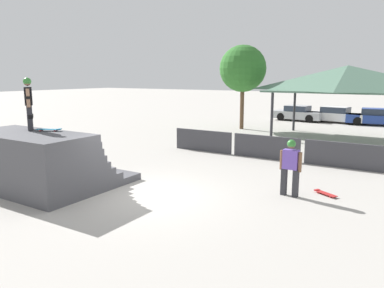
{
  "coord_description": "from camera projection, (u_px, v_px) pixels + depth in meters",
  "views": [
    {
      "loc": [
        7.26,
        -8.74,
        3.69
      ],
      "look_at": [
        -0.45,
        3.63,
        1.05
      ],
      "focal_mm": 35.0,
      "sensor_mm": 36.0,
      "label": 1
    }
  ],
  "objects": [
    {
      "name": "pavilion_shelter",
      "position": [
        347.0,
        79.0,
        21.46
      ],
      "size": [
        8.53,
        5.17,
        4.31
      ],
      "color": "#2D2D33",
      "rests_on": "ground"
    },
    {
      "name": "ground_plane",
      "position": [
        143.0,
        196.0,
        11.74
      ],
      "size": [
        160.0,
        160.0,
        0.0
      ],
      "primitive_type": "plane",
      "color": "#ADA8A0"
    },
    {
      "name": "tree_beside_pavilion",
      "position": [
        243.0,
        69.0,
        25.87
      ],
      "size": [
        3.23,
        3.23,
        5.83
      ],
      "color": "brown",
      "rests_on": "ground"
    },
    {
      "name": "bystander_walking",
      "position": [
        291.0,
        163.0,
        11.54
      ],
      "size": [
        0.7,
        0.27,
        1.79
      ],
      "rotation": [
        0.0,
        0.0,
        3.09
      ],
      "color": "#2D2D33",
      "rests_on": "ground"
    },
    {
      "name": "parked_car_white",
      "position": [
        336.0,
        115.0,
        30.11
      ],
      "size": [
        4.55,
        2.23,
        1.27
      ],
      "rotation": [
        0.0,
        0.0,
        -0.12
      ],
      "color": "silver",
      "rests_on": "ground"
    },
    {
      "name": "parked_car_silver",
      "position": [
        298.0,
        114.0,
        31.35
      ],
      "size": [
        4.16,
        2.06,
        1.27
      ],
      "rotation": [
        0.0,
        0.0,
        -0.09
      ],
      "color": "#A8AAAF",
      "rests_on": "ground"
    },
    {
      "name": "parked_car_blue",
      "position": [
        377.0,
        117.0,
        28.47
      ],
      "size": [
        4.58,
        2.22,
        1.27
      ],
      "rotation": [
        0.0,
        0.0,
        0.12
      ],
      "color": "navy",
      "rests_on": "ground"
    },
    {
      "name": "quarter_pipe_ramp",
      "position": [
        38.0,
        163.0,
        12.43
      ],
      "size": [
        4.46,
        3.96,
        1.9
      ],
      "color": "#4C4C51",
      "rests_on": "ground"
    },
    {
      "name": "skateboard_on_ground",
      "position": [
        325.0,
        193.0,
        11.8
      ],
      "size": [
        0.79,
        0.57,
        0.09
      ],
      "rotation": [
        0.0,
        0.0,
        2.62
      ],
      "color": "red",
      "rests_on": "ground"
    },
    {
      "name": "skater_on_deck",
      "position": [
        29.0,
        100.0,
        12.42
      ],
      "size": [
        0.69,
        0.57,
        1.75
      ],
      "rotation": [
        0.0,
        0.0,
        -0.64
      ],
      "color": "#2D2D33",
      "rests_on": "quarter_pipe_ramp"
    },
    {
      "name": "barrier_fence",
      "position": [
        266.0,
        147.0,
        16.91
      ],
      "size": [
        9.69,
        0.12,
        1.05
      ],
      "color": "#3D3D42",
      "rests_on": "ground"
    },
    {
      "name": "skateboard_on_deck",
      "position": [
        49.0,
        129.0,
        12.36
      ],
      "size": [
        0.85,
        0.53,
        0.09
      ],
      "rotation": [
        0.0,
        0.0,
        0.43
      ],
      "color": "red",
      "rests_on": "quarter_pipe_ramp"
    }
  ]
}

